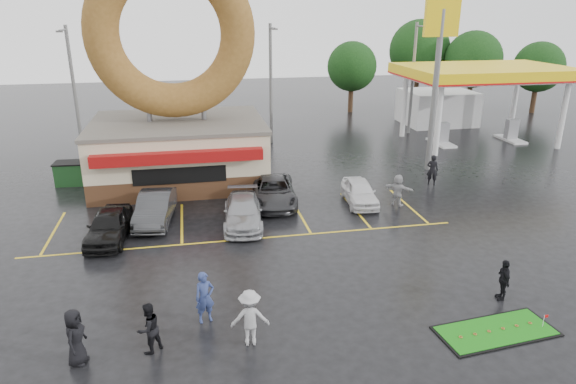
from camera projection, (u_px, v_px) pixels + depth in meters
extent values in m
plane|color=black|center=(258.00, 275.00, 20.53)|extent=(120.00, 120.00, 0.00)
cube|color=#472B19|center=(181.00, 170.00, 31.79)|extent=(10.00, 8.00, 1.20)
cube|color=beige|center=(179.00, 142.00, 31.19)|extent=(10.00, 8.00, 2.30)
cube|color=#59544C|center=(177.00, 122.00, 30.77)|extent=(10.20, 8.20, 0.20)
cube|color=maroon|center=(178.00, 157.00, 27.14)|extent=(9.00, 0.60, 0.60)
cylinder|color=slate|center=(149.00, 111.00, 30.24)|extent=(0.30, 0.30, 1.20)
cylinder|color=slate|center=(204.00, 109.00, 30.82)|extent=(0.30, 0.30, 1.20)
torus|color=brown|center=(171.00, 33.00, 29.04)|extent=(9.60, 2.00, 9.60)
cylinder|color=silver|center=(438.00, 121.00, 36.25)|extent=(0.40, 0.40, 5.00)
cylinder|color=silver|center=(563.00, 116.00, 38.06)|extent=(0.40, 0.40, 5.00)
cylinder|color=silver|center=(404.00, 106.00, 41.79)|extent=(0.40, 0.40, 5.00)
cylinder|color=silver|center=(515.00, 102.00, 43.60)|extent=(0.40, 0.40, 5.00)
cube|color=silver|center=(484.00, 75.00, 38.99)|extent=(12.00, 8.00, 0.50)
cube|color=yellow|center=(485.00, 71.00, 38.89)|extent=(12.30, 8.30, 0.70)
cube|color=#99999E|center=(442.00, 133.00, 39.93)|extent=(0.90, 0.60, 1.60)
cube|color=#99999E|center=(512.00, 129.00, 41.01)|extent=(0.90, 0.60, 1.60)
cube|color=silver|center=(437.00, 107.00, 46.73)|extent=(6.00, 5.00, 3.00)
cylinder|color=slate|center=(435.00, 93.00, 32.27)|extent=(0.36, 0.36, 10.00)
cube|color=yellow|center=(442.00, 18.00, 30.75)|extent=(2.20, 0.30, 2.20)
cylinder|color=slate|center=(75.00, 93.00, 35.66)|extent=(0.24, 0.24, 9.00)
cylinder|color=slate|center=(63.00, 30.00, 33.31)|extent=(0.12, 2.00, 0.12)
cube|color=slate|center=(59.00, 31.00, 32.40)|extent=(0.40, 0.18, 0.12)
cylinder|color=slate|center=(271.00, 85.00, 39.12)|extent=(0.24, 0.24, 9.00)
cylinder|color=slate|center=(272.00, 28.00, 36.77)|extent=(0.12, 2.00, 0.12)
cube|color=slate|center=(275.00, 29.00, 35.86)|extent=(0.40, 0.18, 0.12)
cylinder|color=slate|center=(413.00, 79.00, 42.22)|extent=(0.24, 0.24, 9.00)
cylinder|color=slate|center=(422.00, 26.00, 39.87)|extent=(0.12, 2.00, 0.12)
cube|color=slate|center=(428.00, 27.00, 38.96)|extent=(0.40, 0.18, 0.12)
cylinder|color=#332114|center=(469.00, 97.00, 52.45)|extent=(0.50, 0.50, 2.88)
sphere|color=black|center=(473.00, 59.00, 51.18)|extent=(5.60, 5.60, 5.60)
cylinder|color=#332114|center=(533.00, 100.00, 51.75)|extent=(0.50, 0.50, 2.52)
sphere|color=black|center=(539.00, 67.00, 50.64)|extent=(4.90, 4.90, 4.90)
cylinder|color=#332114|center=(416.00, 91.00, 55.36)|extent=(0.50, 0.50, 3.24)
sphere|color=black|center=(419.00, 50.00, 53.92)|extent=(6.30, 6.30, 6.30)
cylinder|color=#332114|center=(351.00, 99.00, 52.18)|extent=(0.50, 0.50, 2.52)
sphere|color=black|center=(352.00, 66.00, 51.07)|extent=(4.90, 4.90, 4.90)
imported|color=black|center=(109.00, 225.00, 23.38)|extent=(2.10, 4.32, 1.42)
imported|color=#2C2C2E|center=(155.00, 208.00, 25.36)|extent=(2.08, 4.61, 1.47)
imported|color=#949498|center=(243.00, 212.00, 25.09)|extent=(2.32, 4.73, 1.32)
imported|color=#2D2D2F|center=(274.00, 191.00, 27.81)|extent=(2.79, 5.18, 1.38)
imported|color=silver|center=(360.00, 192.00, 27.82)|extent=(1.89, 3.95, 1.30)
imported|color=navy|center=(205.00, 297.00, 17.21)|extent=(0.76, 0.60, 1.83)
imported|color=black|center=(149.00, 328.00, 15.69)|extent=(1.02, 1.01, 1.66)
imported|color=#9C9C9E|center=(250.00, 318.00, 16.02)|extent=(1.27, 0.80, 1.89)
imported|color=black|center=(75.00, 337.00, 15.15)|extent=(0.75, 0.98, 1.80)
imported|color=black|center=(503.00, 280.00, 18.59)|extent=(0.59, 0.98, 1.57)
imported|color=#9B9B9E|center=(398.00, 190.00, 27.47)|extent=(1.52, 1.46, 1.73)
imported|color=black|center=(432.00, 170.00, 30.67)|extent=(0.80, 0.71, 1.84)
cube|color=#1C491F|center=(72.00, 174.00, 30.88)|extent=(1.87, 1.31, 1.30)
cube|color=black|center=(496.00, 331.00, 16.90)|extent=(4.12, 2.10, 0.05)
cube|color=#187413|center=(496.00, 331.00, 16.89)|extent=(3.92, 1.90, 0.03)
cylinder|color=silver|center=(543.00, 321.00, 17.02)|extent=(0.02, 0.02, 0.45)
cube|color=red|center=(546.00, 316.00, 16.97)|extent=(0.14, 0.01, 0.10)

